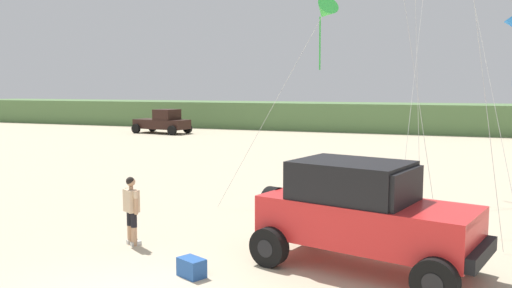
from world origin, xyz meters
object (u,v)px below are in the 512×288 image
object	(u,v)px
kite_blue_swept	(325,12)
jeep	(363,212)
cooler_box	(192,267)
distant_pickup	(163,122)
person_watching	(132,207)

from	to	relation	value
kite_blue_swept	jeep	bearing A→B (deg)	-69.34
cooler_box	kite_blue_swept	world-z (taller)	kite_blue_swept
cooler_box	jeep	bearing A→B (deg)	53.74
cooler_box	distant_pickup	bearing A→B (deg)	146.41
jeep	kite_blue_swept	bearing A→B (deg)	110.66
person_watching	kite_blue_swept	distance (m)	9.00
distant_pickup	kite_blue_swept	distance (m)	28.29
cooler_box	distant_pickup	distance (m)	33.81
jeep	kite_blue_swept	size ratio (longest dim) A/B	0.74
jeep	person_watching	world-z (taller)	jeep
person_watching	kite_blue_swept	xyz separation A→B (m)	(3.13, 6.56, 5.30)
kite_blue_swept	cooler_box	bearing A→B (deg)	-95.47
jeep	person_watching	bearing A→B (deg)	-177.18
cooler_box	distant_pickup	world-z (taller)	distant_pickup
cooler_box	distant_pickup	xyz separation A→B (m)	(-17.59, 28.87, 0.75)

